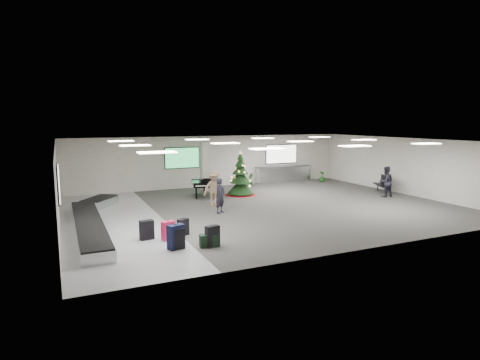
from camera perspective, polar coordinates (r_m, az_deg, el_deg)
name	(u,v)px	position (r m, az deg, el deg)	size (l,w,h in m)	color
ground	(264,207)	(19.42, 3.40, -3.91)	(18.00, 18.00, 0.00)	#31302D
room_envelope	(251,158)	(19.49, 1.55, 3.08)	(18.02, 14.02, 3.21)	#ADA99E
baggage_carousel	(91,220)	(17.18, -20.38, -5.34)	(2.28, 9.71, 0.43)	silver
service_counter	(283,174)	(27.46, 6.18, 0.84)	(4.05, 0.65, 1.08)	silver
suitcase_0	(177,239)	(13.29, -8.92, -8.27)	(0.48, 0.31, 0.71)	black
suitcase_1	(212,236)	(13.44, -3.95, -7.96)	(0.50, 0.33, 0.73)	black
pink_suitcase	(168,231)	(14.33, -10.20, -7.11)	(0.47, 0.33, 0.69)	#D91C4C
suitcase_3	(183,227)	(14.86, -8.09, -6.63)	(0.46, 0.38, 0.63)	black
navy_suitcase	(176,237)	(13.31, -9.10, -7.99)	(0.59, 0.45, 0.83)	black
suitcase_5	(176,238)	(13.31, -9.12, -8.16)	(0.55, 0.40, 0.76)	black
green_duffel	(209,241)	(13.48, -4.44, -8.58)	(0.66, 0.39, 0.43)	black
suitcase_8	(147,230)	(14.56, -13.13, -6.92)	(0.50, 0.34, 0.71)	black
christmas_tree	(240,180)	(22.51, 0.05, 0.01)	(1.75, 1.75, 2.49)	#6B0B09
grand_piano	(205,183)	(22.13, -4.95, -0.47)	(1.76, 2.08, 1.04)	black
bench	(383,183)	(24.90, 19.70, -0.36)	(1.13, 1.63, 0.99)	black
traveler_a	(220,196)	(18.12, -2.82, -2.23)	(0.58, 0.38, 1.59)	black
traveler_b	(214,188)	(19.57, -3.75, -1.20)	(1.14, 0.65, 1.76)	#816950
traveler_bench	(386,182)	(23.31, 20.02, -0.24)	(0.82, 0.64, 1.69)	black
potted_plant_left	(250,180)	(25.63, 1.41, 0.04)	(0.45, 0.36, 0.82)	#133E15
potted_plant_right	(322,177)	(27.93, 11.62, 0.47)	(0.41, 0.41, 0.74)	#133E15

